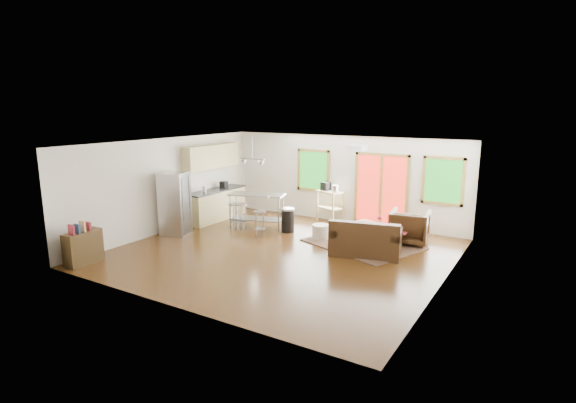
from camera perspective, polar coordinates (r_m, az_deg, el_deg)
The scene contains 29 objects.
floor at distance 10.85m, azimuth -0.83°, elevation -6.54°, with size 7.50×7.00×0.02m, color #311C0A.
ceiling at distance 10.32m, azimuth -0.87°, elevation 7.38°, with size 7.50×7.00×0.02m, color white.
back_wall at distance 13.57m, azimuth 7.05°, elevation 2.82°, with size 7.50×0.02×2.60m, color silver.
left_wall at distance 12.87m, azimuth -15.19°, elevation 2.00°, with size 0.02×7.00×2.60m, color silver.
right_wall at distance 9.14m, azimuth 19.58°, elevation -2.26°, with size 0.02×7.00×2.60m, color silver.
front_wall at distance 7.85m, azimuth -14.61°, elevation -4.23°, with size 7.50×0.02×2.60m, color silver.
window_left at distance 13.93m, azimuth 3.23°, elevation 3.97°, with size 1.10×0.05×1.30m.
french_doors at distance 13.12m, azimuth 11.72°, elevation 1.46°, with size 1.60×0.05×2.10m.
window_right at distance 12.60m, azimuth 19.10°, elevation 2.47°, with size 1.10×0.05×1.30m.
rug at distance 11.60m, azimuth 9.43°, elevation -5.35°, with size 2.58×1.99×0.03m, color #445235.
loveseat at distance 10.75m, azimuth 9.80°, elevation -4.94°, with size 1.78×1.26×0.86m.
coffee_table at distance 11.44m, azimuth 11.61°, elevation -4.16°, with size 1.00×0.76×0.35m.
armchair at distance 11.84m, azimuth 15.17°, elevation -2.94°, with size 0.92×0.87×0.95m, color black.
ottoman at distance 12.32m, azimuth 9.74°, elevation -3.49°, with size 0.57×0.57×0.38m, color black.
pouf at distance 11.89m, azimuth 4.16°, elevation -3.88°, with size 0.45×0.45×0.39m, color beige.
vase at distance 11.73m, azimuth 11.50°, elevation -2.71°, with size 0.22×0.23×0.31m.
book at distance 11.29m, azimuth 13.92°, elevation -3.29°, with size 0.20×0.03×0.27m, color maroon.
cabinets at distance 13.97m, azimuth -9.30°, elevation 1.47°, with size 0.64×2.24×2.30m.
refrigerator at distance 12.58m, azimuth -14.14°, elevation -0.25°, with size 0.85×0.84×1.70m.
island at distance 12.89m, azimuth -3.97°, elevation -0.36°, with size 1.70×1.06×1.00m.
cup at distance 12.37m, azimuth -2.57°, elevation 0.62°, with size 0.11×0.09×0.11m, color white.
bar_stool_a at distance 12.87m, azimuth -6.82°, elevation -1.07°, with size 0.44×0.44×0.74m.
bar_stool_b at distance 12.78m, azimuth -5.99°, elevation -1.11°, with size 0.43×0.43×0.75m.
bar_stool_c at distance 12.04m, azimuth -3.63°, elevation -2.05°, with size 0.44×0.44×0.71m.
trash_can at distance 12.51m, azimuth -0.03°, elevation -2.35°, with size 0.46×0.46×0.68m.
kitchen_cart at distance 13.57m, azimuth 5.30°, elevation 0.80°, with size 0.91×0.74×1.20m.
bookshelf at distance 10.97m, azimuth -24.58°, elevation -5.28°, with size 0.38×0.86×0.99m.
ceiling_flush at distance 10.13m, azimuth 8.71°, elevation 6.70°, with size 0.35×0.35×0.12m, color white.
pendant_light at distance 12.69m, azimuth -4.55°, elevation 4.97°, with size 0.80×0.18×0.79m.
Camera 1 is at (5.47, -8.72, 3.44)m, focal length 28.00 mm.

